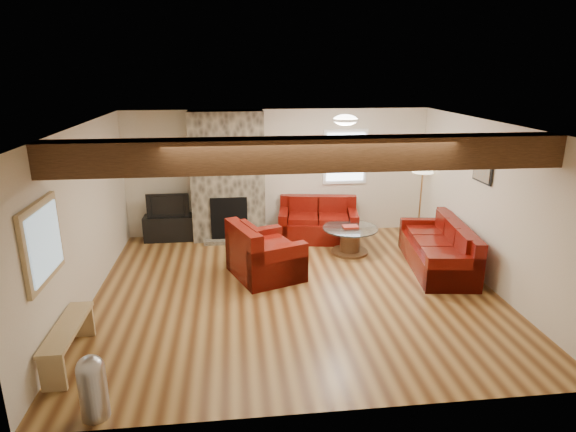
# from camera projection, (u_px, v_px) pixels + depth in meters

# --- Properties ---
(room) EXTENTS (8.00, 8.00, 8.00)m
(room) POSITION_uv_depth(u_px,v_px,m) (296.00, 212.00, 7.00)
(room) COLOR #5B3418
(room) RESTS_ON ground
(floor) EXTENTS (6.00, 6.00, 0.00)m
(floor) POSITION_uv_depth(u_px,v_px,m) (296.00, 290.00, 7.37)
(floor) COLOR #5B3418
(floor) RESTS_ON ground
(oak_beam) EXTENTS (6.00, 0.36, 0.38)m
(oak_beam) POSITION_uv_depth(u_px,v_px,m) (311.00, 154.00, 5.50)
(oak_beam) COLOR #311D0E
(oak_beam) RESTS_ON room
(chimney_breast) EXTENTS (1.40, 0.67, 2.50)m
(chimney_breast) POSITION_uv_depth(u_px,v_px,m) (228.00, 178.00, 9.26)
(chimney_breast) COLOR #342F28
(chimney_breast) RESTS_ON floor
(back_window) EXTENTS (0.90, 0.08, 1.10)m
(back_window) POSITION_uv_depth(u_px,v_px,m) (345.00, 157.00, 9.63)
(back_window) COLOR white
(back_window) RESTS_ON room
(hatch_window) EXTENTS (0.08, 1.00, 0.90)m
(hatch_window) POSITION_uv_depth(u_px,v_px,m) (43.00, 242.00, 5.19)
(hatch_window) COLOR tan
(hatch_window) RESTS_ON room
(ceiling_dome) EXTENTS (0.40, 0.40, 0.18)m
(ceiling_dome) POSITION_uv_depth(u_px,v_px,m) (345.00, 122.00, 7.60)
(ceiling_dome) COLOR white
(ceiling_dome) RESTS_ON room
(artwork_back) EXTENTS (0.42, 0.06, 0.52)m
(artwork_back) POSITION_uv_depth(u_px,v_px,m) (286.00, 151.00, 9.46)
(artwork_back) COLOR black
(artwork_back) RESTS_ON room
(artwork_right) EXTENTS (0.06, 0.55, 0.42)m
(artwork_right) POSITION_uv_depth(u_px,v_px,m) (483.00, 169.00, 7.46)
(artwork_right) COLOR black
(artwork_right) RESTS_ON room
(sofa_three) EXTENTS (1.11, 2.13, 0.79)m
(sofa_three) POSITION_uv_depth(u_px,v_px,m) (437.00, 246.00, 8.08)
(sofa_three) COLOR #470505
(sofa_three) RESTS_ON floor
(loveseat) EXTENTS (1.64, 1.10, 0.81)m
(loveseat) POSITION_uv_depth(u_px,v_px,m) (318.00, 220.00, 9.45)
(loveseat) COLOR #470505
(loveseat) RESTS_ON floor
(armchair_red) EXTENTS (1.30, 1.38, 0.90)m
(armchair_red) POSITION_uv_depth(u_px,v_px,m) (266.00, 250.00, 7.76)
(armchair_red) COLOR #470505
(armchair_red) RESTS_ON floor
(coffee_table) EXTENTS (1.00, 1.00, 0.52)m
(coffee_table) POSITION_uv_depth(u_px,v_px,m) (350.00, 240.00, 8.77)
(coffee_table) COLOR #412B15
(coffee_table) RESTS_ON floor
(tv_cabinet) EXTENTS (0.99, 0.39, 0.49)m
(tv_cabinet) POSITION_uv_depth(u_px,v_px,m) (170.00, 228.00, 9.46)
(tv_cabinet) COLOR black
(tv_cabinet) RESTS_ON floor
(television) EXTENTS (0.81, 0.11, 0.46)m
(television) POSITION_uv_depth(u_px,v_px,m) (168.00, 204.00, 9.32)
(television) COLOR black
(television) RESTS_ON tv_cabinet
(floor_lamp) EXTENTS (0.41, 0.41, 1.60)m
(floor_lamp) POSITION_uv_depth(u_px,v_px,m) (423.00, 170.00, 9.32)
(floor_lamp) COLOR tan
(floor_lamp) RESTS_ON floor
(pine_bench) EXTENTS (0.28, 1.19, 0.45)m
(pine_bench) POSITION_uv_depth(u_px,v_px,m) (69.00, 344.00, 5.52)
(pine_bench) COLOR tan
(pine_bench) RESTS_ON floor
(pedal_bin) EXTENTS (0.29, 0.29, 0.67)m
(pedal_bin) POSITION_uv_depth(u_px,v_px,m) (93.00, 387.00, 4.60)
(pedal_bin) COLOR #AAABAF
(pedal_bin) RESTS_ON floor
(coal_bucket) EXTENTS (0.31, 0.31, 0.29)m
(coal_bucket) POSITION_uv_depth(u_px,v_px,m) (249.00, 242.00, 8.98)
(coal_bucket) COLOR gray
(coal_bucket) RESTS_ON floor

